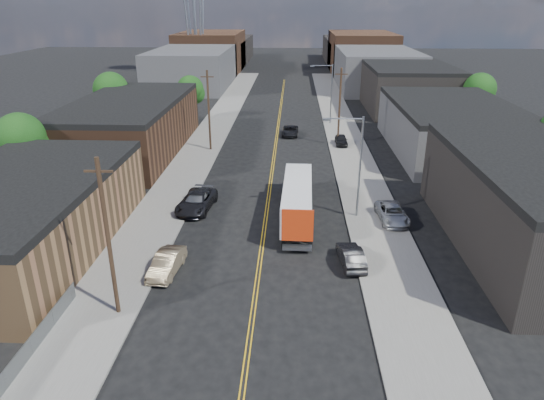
# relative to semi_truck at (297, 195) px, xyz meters

# --- Properties ---
(ground) EXTENTS (260.00, 260.00, 0.00)m
(ground) POSITION_rel_semi_truck_xyz_m (-2.73, 35.12, -2.05)
(ground) COLOR black
(ground) RESTS_ON ground
(centerline) EXTENTS (0.32, 120.00, 0.01)m
(centerline) POSITION_rel_semi_truck_xyz_m (-2.73, 20.12, -2.05)
(centerline) COLOR gold
(centerline) RESTS_ON ground
(sidewalk_left) EXTENTS (5.00, 140.00, 0.15)m
(sidewalk_left) POSITION_rel_semi_truck_xyz_m (-12.23, 20.12, -1.98)
(sidewalk_left) COLOR slate
(sidewalk_left) RESTS_ON ground
(sidewalk_right) EXTENTS (5.00, 140.00, 0.15)m
(sidewalk_right) POSITION_rel_semi_truck_xyz_m (6.77, 20.12, -1.98)
(sidewalk_right) COLOR slate
(sidewalk_right) RESTS_ON ground
(warehouse_tan) EXTENTS (12.00, 22.00, 5.60)m
(warehouse_tan) POSITION_rel_semi_truck_xyz_m (-20.73, -6.88, 0.75)
(warehouse_tan) COLOR brown
(warehouse_tan) RESTS_ON ground
(warehouse_brown) EXTENTS (12.00, 26.00, 6.60)m
(warehouse_brown) POSITION_rel_semi_truck_xyz_m (-20.73, 19.12, 1.25)
(warehouse_brown) COLOR #44291B
(warehouse_brown) RESTS_ON ground
(industrial_right_b) EXTENTS (14.00, 24.00, 6.10)m
(industrial_right_b) POSITION_rel_semi_truck_xyz_m (19.27, 21.12, 1.00)
(industrial_right_b) COLOR #3D3D3F
(industrial_right_b) RESTS_ON ground
(industrial_right_c) EXTENTS (14.00, 22.00, 7.60)m
(industrial_right_c) POSITION_rel_semi_truck_xyz_m (19.27, 47.12, 1.75)
(industrial_right_c) COLOR black
(industrial_right_c) RESTS_ON ground
(skyline_left_a) EXTENTS (16.00, 30.00, 8.00)m
(skyline_left_a) POSITION_rel_semi_truck_xyz_m (-22.73, 70.12, 1.95)
(skyline_left_a) COLOR #3D3D3F
(skyline_left_a) RESTS_ON ground
(skyline_right_a) EXTENTS (16.00, 30.00, 8.00)m
(skyline_right_a) POSITION_rel_semi_truck_xyz_m (17.27, 70.12, 1.95)
(skyline_right_a) COLOR #3D3D3F
(skyline_right_a) RESTS_ON ground
(skyline_left_b) EXTENTS (16.00, 26.00, 10.00)m
(skyline_left_b) POSITION_rel_semi_truck_xyz_m (-22.73, 95.12, 2.95)
(skyline_left_b) COLOR #44291B
(skyline_left_b) RESTS_ON ground
(skyline_right_b) EXTENTS (16.00, 26.00, 10.00)m
(skyline_right_b) POSITION_rel_semi_truck_xyz_m (17.27, 95.12, 2.95)
(skyline_right_b) COLOR #44291B
(skyline_right_b) RESTS_ON ground
(skyline_left_c) EXTENTS (16.00, 40.00, 7.00)m
(skyline_left_c) POSITION_rel_semi_truck_xyz_m (-22.73, 115.12, 1.45)
(skyline_left_c) COLOR black
(skyline_left_c) RESTS_ON ground
(skyline_right_c) EXTENTS (16.00, 40.00, 7.00)m
(skyline_right_c) POSITION_rel_semi_truck_xyz_m (17.27, 115.12, 1.45)
(skyline_right_c) COLOR black
(skyline_right_c) RESTS_ON ground
(streetlight_near) EXTENTS (3.39, 0.25, 9.00)m
(streetlight_near) POSITION_rel_semi_truck_xyz_m (4.87, 0.12, 3.27)
(streetlight_near) COLOR gray
(streetlight_near) RESTS_ON ground
(streetlight_far) EXTENTS (3.39, 0.25, 9.00)m
(streetlight_far) POSITION_rel_semi_truck_xyz_m (4.87, 35.12, 3.27)
(streetlight_far) COLOR gray
(streetlight_far) RESTS_ON ground
(utility_pole_left_near) EXTENTS (1.60, 0.26, 10.00)m
(utility_pole_left_near) POSITION_rel_semi_truck_xyz_m (-10.93, -14.88, 3.08)
(utility_pole_left_near) COLOR black
(utility_pole_left_near) RESTS_ON ground
(utility_pole_left_far) EXTENTS (1.60, 0.26, 10.00)m
(utility_pole_left_far) POSITION_rel_semi_truck_xyz_m (-10.93, 20.12, 3.08)
(utility_pole_left_far) COLOR black
(utility_pole_left_far) RESTS_ON ground
(utility_pole_right) EXTENTS (1.60, 0.26, 10.00)m
(utility_pole_right) POSITION_rel_semi_truck_xyz_m (5.47, 23.12, 3.08)
(utility_pole_right) COLOR black
(utility_pole_right) RESTS_ON ground
(chainlink_fence) EXTENTS (0.05, 16.00, 1.22)m
(chainlink_fence) POSITION_rel_semi_truck_xyz_m (-14.23, -21.38, -1.40)
(chainlink_fence) COLOR slate
(chainlink_fence) RESTS_ON ground
(tree_left_near) EXTENTS (4.85, 4.76, 7.91)m
(tree_left_near) POSITION_rel_semi_truck_xyz_m (-26.67, 5.12, 3.12)
(tree_left_near) COLOR black
(tree_left_near) RESTS_ON ground
(tree_left_mid) EXTENTS (5.10, 5.04, 8.37)m
(tree_left_mid) POSITION_rel_semi_truck_xyz_m (-26.67, 30.12, 3.43)
(tree_left_mid) COLOR black
(tree_left_mid) RESTS_ON ground
(tree_left_far) EXTENTS (4.35, 4.20, 6.97)m
(tree_left_far) POSITION_rel_semi_truck_xyz_m (-16.67, 37.12, 2.51)
(tree_left_far) COLOR black
(tree_left_far) RESTS_ON ground
(tree_right_far) EXTENTS (4.85, 4.76, 7.91)m
(tree_right_far) POSITION_rel_semi_truck_xyz_m (27.33, 35.12, 3.12)
(tree_right_far) COLOR black
(tree_right_far) RESTS_ON ground
(semi_truck) EXTENTS (2.63, 13.86, 3.61)m
(semi_truck) POSITION_rel_semi_truck_xyz_m (0.00, 0.00, 0.00)
(semi_truck) COLOR silver
(semi_truck) RESTS_ON ground
(car_left_b) EXTENTS (2.01, 4.59, 1.47)m
(car_left_b) POSITION_rel_semi_truck_xyz_m (-9.13, -9.96, -1.32)
(car_left_b) COLOR #8F7C5D
(car_left_b) RESTS_ON ground
(car_left_c) EXTENTS (3.34, 6.14, 1.63)m
(car_left_c) POSITION_rel_semi_truck_xyz_m (-9.13, 1.12, -1.24)
(car_left_c) COLOR black
(car_left_c) RESTS_ON ground
(car_left_d) EXTENTS (2.83, 5.53, 1.54)m
(car_left_d) POSITION_rel_semi_truck_xyz_m (-9.13, 1.12, -1.29)
(car_left_d) COLOR gray
(car_left_d) RESTS_ON ground
(car_right_oncoming) EXTENTS (1.94, 4.39, 1.40)m
(car_right_oncoming) POSITION_rel_semi_truck_xyz_m (3.87, -8.29, -1.35)
(car_right_oncoming) COLOR black
(car_right_oncoming) RESTS_ON ground
(car_right_lot_a) EXTENTS (2.53, 5.03, 1.36)m
(car_right_lot_a) POSITION_rel_semi_truck_xyz_m (8.18, -0.80, -1.22)
(car_right_lot_a) COLOR #AAABAF
(car_right_lot_a) RESTS_ON sidewalk_right
(car_right_lot_c) EXTENTS (1.54, 3.80, 1.29)m
(car_right_lot_c) POSITION_rel_semi_truck_xyz_m (5.90, 22.89, -1.26)
(car_right_lot_c) COLOR black
(car_right_lot_c) RESTS_ON sidewalk_right
(car_ahead_truck) EXTENTS (2.38, 4.81, 1.31)m
(car_ahead_truck) POSITION_rel_semi_truck_xyz_m (-0.86, 27.87, -1.40)
(car_ahead_truck) COLOR black
(car_ahead_truck) RESTS_ON ground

